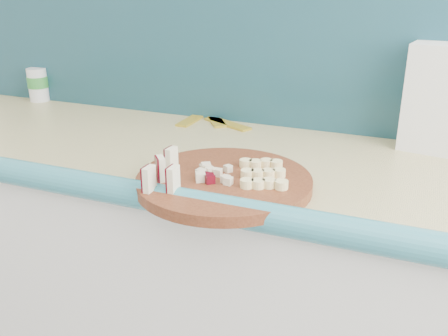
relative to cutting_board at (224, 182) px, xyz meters
name	(u,v)px	position (x,y,z in m)	size (l,w,h in m)	color
kitchen_counter	(248,308)	(-0.01, 0.20, -0.47)	(2.20, 0.63, 0.91)	white
backsplash	(288,40)	(-0.01, 0.49, 0.24)	(2.20, 0.02, 0.50)	teal
cutting_board	(224,182)	(0.00, 0.00, 0.00)	(0.37, 0.37, 0.02)	#461F0F
apple_wedges	(163,171)	(-0.10, -0.08, 0.04)	(0.08, 0.15, 0.05)	#F3E9C2
apple_chunks	(213,173)	(-0.02, -0.01, 0.02)	(0.06, 0.07, 0.02)	#F1E1C0
banana_slices	(262,173)	(0.07, 0.03, 0.02)	(0.13, 0.16, 0.02)	#F6E296
flour_bag	(439,98)	(0.41, 0.43, 0.12)	(0.16, 0.11, 0.27)	white
canister	(38,84)	(-0.89, 0.46, 0.05)	(0.07, 0.07, 0.11)	silver
banana_peel	(212,120)	(-0.22, 0.45, -0.01)	(0.22, 0.19, 0.01)	gold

